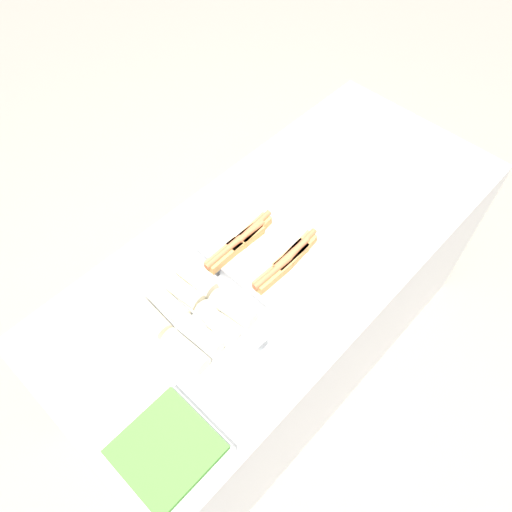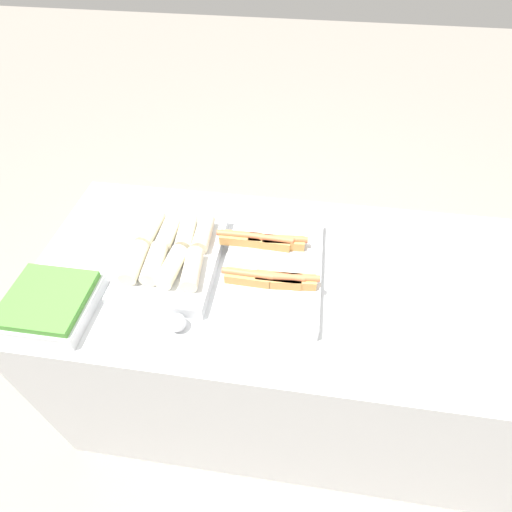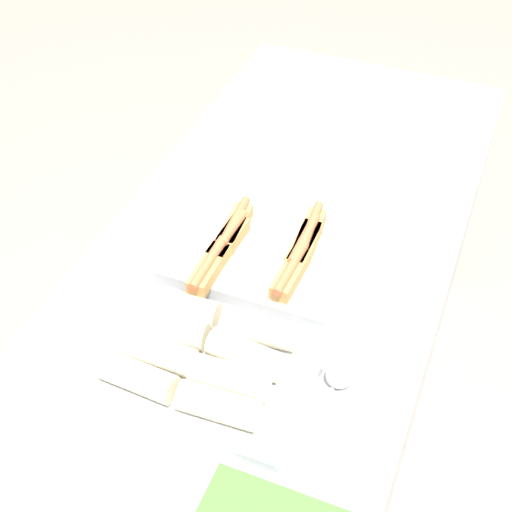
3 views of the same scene
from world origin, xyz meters
TOP-DOWN VIEW (x-y plane):
  - ground_plane at (0.00, 0.00)m, footprint 12.00×12.00m
  - counter at (0.00, 0.00)m, footprint 1.88×0.83m
  - tray_hotdogs at (-0.10, 0.00)m, footprint 0.37×0.50m
  - tray_wraps at (-0.45, -0.00)m, footprint 0.32×0.45m
  - serving_spoon_near at (-0.37, -0.26)m, footprint 0.27×0.06m

SIDE VIEW (x-z plane):
  - ground_plane at x=0.00m, z-range 0.00..0.00m
  - counter at x=0.00m, z-range 0.00..0.91m
  - serving_spoon_near at x=-0.37m, z-range 0.91..0.97m
  - tray_hotdogs at x=-0.10m, z-range 0.90..1.00m
  - tray_wraps at x=-0.45m, z-range 0.90..1.01m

